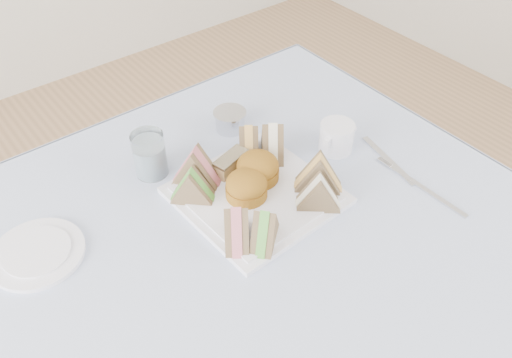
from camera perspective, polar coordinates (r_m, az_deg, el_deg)
table at (r=1.31m, az=1.26°, el=-16.74°), size 0.90×0.90×0.74m
tablecloth at (r=1.01m, az=1.57°, el=-5.85°), size 1.02×1.02×0.01m
serving_plate at (r=1.07m, az=0.00°, el=-1.74°), size 0.29×0.29×0.01m
sandwich_fl_a at (r=0.96m, az=-2.08°, el=-4.70°), size 0.09×0.10×0.08m
sandwich_fl_b at (r=0.95m, az=0.93°, el=-4.98°), size 0.09×0.08×0.07m
sandwich_fr_a at (r=1.06m, az=6.64°, el=0.72°), size 0.10×0.10×0.08m
sandwich_fr_b at (r=1.02m, az=6.64°, el=-1.30°), size 0.09×0.09×0.08m
sandwich_bl_a at (r=1.04m, az=-6.76°, el=-0.59°), size 0.09×0.09×0.08m
sandwich_bl_b at (r=1.07m, az=-6.34°, el=1.44°), size 0.10×0.10×0.09m
sandwich_br_a at (r=1.13m, az=1.76°, el=4.19°), size 0.09×0.10×0.08m
sandwich_br_b at (r=1.13m, az=-0.78°, el=4.15°), size 0.08×0.09×0.08m
scone_left at (r=1.04m, az=-1.02°, el=-0.76°), size 0.10×0.10×0.06m
scone_right at (r=1.08m, az=0.18°, el=1.16°), size 0.12×0.12×0.06m
pastry_slice at (r=1.11m, az=-2.67°, el=1.65°), size 0.09×0.05×0.04m
side_plate at (r=1.05m, az=-22.01°, el=-7.28°), size 0.22×0.22×0.01m
water_glass at (r=1.12m, az=-11.14°, el=2.56°), size 0.07×0.07×0.10m
tea_strainer at (r=1.24m, az=-2.75°, el=6.11°), size 0.09×0.09×0.04m
knife at (r=1.19m, az=13.76°, el=1.93°), size 0.05×0.17×0.00m
fork at (r=1.14m, az=17.54°, el=-1.18°), size 0.01×0.19×0.00m
creamer_jug at (r=1.18m, az=8.46°, el=4.38°), size 0.09×0.09×0.07m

